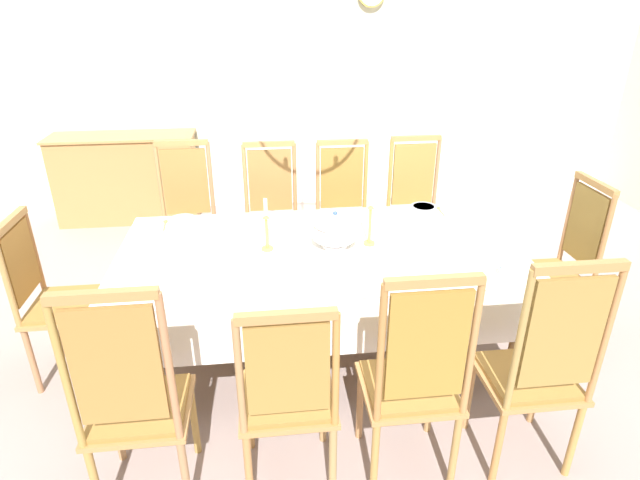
% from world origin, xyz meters
% --- Properties ---
extents(ground, '(7.68, 5.78, 0.04)m').
position_xyz_m(ground, '(0.00, 0.00, -0.02)').
color(ground, gray).
extents(back_wall, '(7.68, 0.08, 3.12)m').
position_xyz_m(back_wall, '(0.00, 2.93, 1.56)').
color(back_wall, silver).
rests_on(back_wall, ground).
extents(dining_table, '(2.37, 1.20, 0.77)m').
position_xyz_m(dining_table, '(0.00, 0.06, 0.70)').
color(dining_table, '#A97945').
rests_on(dining_table, ground).
extents(tablecloth, '(2.39, 1.22, 0.35)m').
position_xyz_m(tablecloth, '(0.00, 0.06, 0.70)').
color(tablecloth, white).
rests_on(tablecloth, dining_table).
extents(chair_south_a, '(0.44, 0.42, 1.20)m').
position_xyz_m(chair_south_a, '(-0.91, -0.95, 0.60)').
color(chair_south_a, '#A77A4D').
rests_on(chair_south_a, ground).
extents(chair_north_a, '(0.44, 0.42, 1.18)m').
position_xyz_m(chair_north_a, '(-0.91, 1.07, 0.59)').
color(chair_north_a, '#AC7C3B').
rests_on(chair_north_a, ground).
extents(chair_south_b, '(0.44, 0.42, 1.06)m').
position_xyz_m(chair_south_b, '(-0.26, -0.94, 0.55)').
color(chair_south_b, '#A5743E').
rests_on(chair_south_b, ground).
extents(chair_north_b, '(0.44, 0.42, 1.15)m').
position_xyz_m(chair_north_b, '(-0.26, 1.07, 0.58)').
color(chair_north_b, '#A2723B').
rests_on(chair_north_b, ground).
extents(chair_south_c, '(0.44, 0.42, 1.18)m').
position_xyz_m(chair_south_c, '(0.32, -0.95, 0.59)').
color(chair_south_c, '#A9784A').
rests_on(chair_south_c, ground).
extents(chair_north_c, '(0.44, 0.42, 1.15)m').
position_xyz_m(chair_north_c, '(0.32, 1.07, 0.58)').
color(chair_north_c, '#A07E3F').
rests_on(chair_north_c, ground).
extents(chair_south_d, '(0.44, 0.42, 1.20)m').
position_xyz_m(chair_south_d, '(0.91, -0.95, 0.60)').
color(chair_south_d, '#AF804C').
rests_on(chair_south_d, ground).
extents(chair_north_d, '(0.44, 0.42, 1.16)m').
position_xyz_m(chair_north_d, '(0.91, 1.07, 0.58)').
color(chair_north_d, '#A7814E').
rests_on(chair_north_d, ground).
extents(chair_head_west, '(0.42, 0.44, 1.05)m').
position_xyz_m(chair_head_west, '(-1.59, 0.06, 0.55)').
color(chair_head_west, '#A87A48').
rests_on(chair_head_west, ground).
extents(chair_head_east, '(0.42, 0.44, 1.13)m').
position_xyz_m(chair_head_east, '(1.59, 0.06, 0.57)').
color(chair_head_east, '#AA6F4E').
rests_on(chair_head_east, ground).
extents(soup_tureen, '(0.29, 0.29, 0.23)m').
position_xyz_m(soup_tureen, '(0.10, 0.06, 0.89)').
color(soup_tureen, white).
rests_on(soup_tureen, tablecloth).
extents(candlestick_west, '(0.07, 0.07, 0.32)m').
position_xyz_m(candlestick_west, '(-0.31, 0.06, 0.91)').
color(candlestick_west, gold).
rests_on(candlestick_west, tablecloth).
extents(candlestick_east, '(0.07, 0.07, 0.36)m').
position_xyz_m(candlestick_east, '(0.31, 0.06, 0.92)').
color(candlestick_east, gold).
rests_on(candlestick_east, tablecloth).
extents(bowl_near_left, '(0.18, 0.18, 0.04)m').
position_xyz_m(bowl_near_left, '(-0.86, 0.52, 0.80)').
color(bowl_near_left, white).
rests_on(bowl_near_left, tablecloth).
extents(bowl_near_right, '(0.18, 0.18, 0.04)m').
position_xyz_m(bowl_near_right, '(0.80, 0.55, 0.80)').
color(bowl_near_right, white).
rests_on(bowl_near_right, tablecloth).
extents(bowl_far_left, '(0.19, 0.19, 0.04)m').
position_xyz_m(bowl_far_left, '(1.02, -0.44, 0.80)').
color(bowl_far_left, white).
rests_on(bowl_far_left, tablecloth).
extents(spoon_primary, '(0.03, 0.18, 0.01)m').
position_xyz_m(spoon_primary, '(-0.98, 0.54, 0.78)').
color(spoon_primary, gold).
rests_on(spoon_primary, tablecloth).
extents(spoon_secondary, '(0.03, 0.18, 0.01)m').
position_xyz_m(spoon_secondary, '(0.92, 0.57, 0.78)').
color(spoon_secondary, gold).
rests_on(spoon_secondary, tablecloth).
extents(sideboard, '(1.44, 0.48, 0.90)m').
position_xyz_m(sideboard, '(-1.71, 2.61, 0.45)').
color(sideboard, '#A67845').
rests_on(sideboard, ground).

